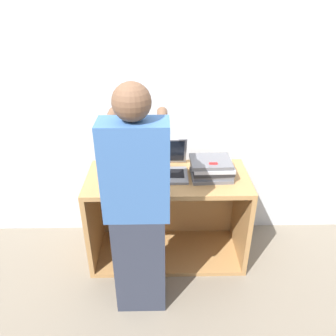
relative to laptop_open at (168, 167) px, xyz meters
name	(u,v)px	position (x,y,z in m)	size (l,w,h in m)	color
ground_plane	(168,277)	(0.00, -0.33, -0.82)	(12.00, 12.00, 0.00)	#756B5B
wall_back	(167,106)	(0.00, 0.33, 0.38)	(8.00, 0.05, 2.40)	silver
cart	(168,212)	(0.00, 0.02, -0.44)	(1.25, 0.55, 0.77)	#A87A47
laptop_open	(168,167)	(0.00, 0.00, 0.00)	(0.30, 0.34, 0.25)	gray
laptop_stack_left	(124,170)	(-0.33, -0.05, 0.00)	(0.32, 0.26, 0.11)	slate
laptop_stack_right	(211,168)	(0.33, -0.06, 0.02)	(0.32, 0.27, 0.14)	slate
person	(138,210)	(-0.20, -0.54, -0.01)	(0.40, 0.53, 1.62)	#2D3342
inventory_tag	(213,163)	(0.33, -0.12, 0.09)	(0.06, 0.02, 0.01)	red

